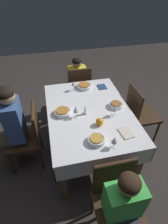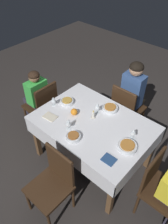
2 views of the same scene
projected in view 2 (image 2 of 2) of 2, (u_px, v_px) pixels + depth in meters
The scene contains 20 objects.
ground_plane at pixel (92, 159), 3.15m from camera, with size 8.00×8.00×0.00m, color #332D2B.
dining_table at pixel (93, 127), 2.71m from camera, with size 1.41×1.01×0.75m.
chair_south at pixel (126, 107), 3.25m from camera, with size 0.42×0.42×0.88m.
chair_west at pixel (159, 186), 2.30m from camera, with size 0.42×0.42×0.88m.
chair_east at pixel (43, 105), 3.30m from camera, with size 0.42×0.42×0.88m.
chair_north at pixel (53, 182), 2.34m from camera, with size 0.42×0.42×0.88m.
person_adult_denim at pixel (133, 93), 3.21m from camera, with size 0.30×0.34×1.20m.
person_child_green at pixel (35, 97), 3.33m from camera, with size 0.33×0.30×1.02m.
bowl_south at pixel (110, 108), 2.81m from camera, with size 0.20×0.20×0.06m.
wine_glass_south at pixel (97, 106), 2.71m from camera, with size 0.07×0.07×0.15m.
bowl_west at pixel (127, 146), 2.34m from camera, with size 0.22×0.22×0.06m.
wine_glass_west at pixel (134, 132), 2.39m from camera, with size 0.07×0.07×0.14m.
bowl_east at pixel (67, 101), 2.91m from camera, with size 0.18×0.18×0.06m.
wine_glass_east at pixel (53, 100), 2.83m from camera, with size 0.06×0.06×0.13m.
bowl_north at pixel (73, 136), 2.44m from camera, with size 0.17×0.17×0.06m.
wine_glass_north at pixel (68, 122), 2.50m from camera, with size 0.06×0.06×0.15m.
candle_centerpiece at pixel (93, 115), 2.68m from camera, with size 0.06×0.06×0.12m.
orange_fruit at pixel (74, 112), 2.73m from camera, with size 0.09×0.09×0.09m, color orange.
napkin_red_folded at pixel (109, 160), 2.23m from camera, with size 0.14×0.12×0.01m.
napkin_spare_side at pixel (50, 117), 2.71m from camera, with size 0.18×0.14×0.01m.
Camera 2 is at (-1.18, 1.48, 2.61)m, focal length 35.00 mm.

